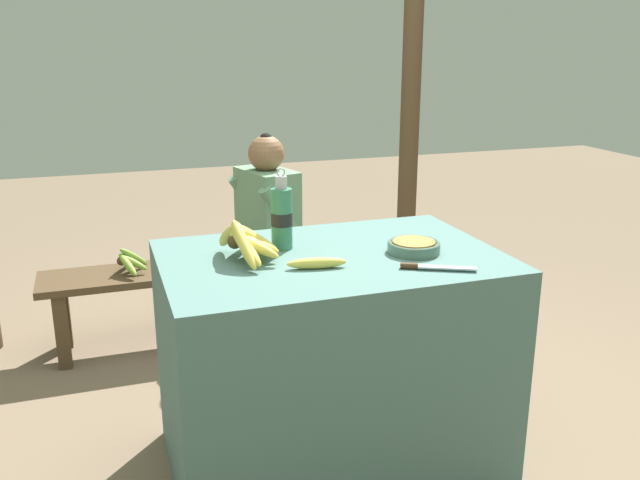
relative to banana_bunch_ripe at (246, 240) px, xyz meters
name	(u,v)px	position (x,y,z in m)	size (l,w,h in m)	color
ground_plane	(330,460)	(0.28, -0.03, -0.86)	(12.00, 12.00, 0.00)	#75604C
market_counter	(331,362)	(0.28, -0.03, -0.47)	(1.13, 0.75, 0.80)	#4C706B
banana_bunch_ripe	(246,240)	(0.00, 0.00, 0.00)	(0.19, 0.32, 0.15)	#4C381E
serving_bowl	(414,246)	(0.56, -0.10, -0.05)	(0.18, 0.18, 0.04)	#4C6B5B
water_bottle	(282,217)	(0.15, 0.09, 0.04)	(0.07, 0.07, 0.28)	#337556
loose_banana_front	(317,263)	(0.19, -0.15, -0.05)	(0.19, 0.07, 0.04)	#E0C64C
knife	(427,267)	(0.52, -0.27, -0.06)	(0.22, 0.12, 0.02)	#BCBCC1
wooden_bench	(222,274)	(0.12, 1.17, -0.52)	(1.75, 0.32, 0.40)	#4C3823
seated_vendor	(260,224)	(0.32, 1.13, -0.27)	(0.46, 0.43, 1.05)	#564C60
banana_bunch_green	(129,261)	(-0.33, 1.17, -0.40)	(0.16, 0.27, 0.13)	#4C381E
support_post_far	(411,94)	(1.26, 1.40, 0.33)	(0.11, 0.11, 2.38)	#4C3823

